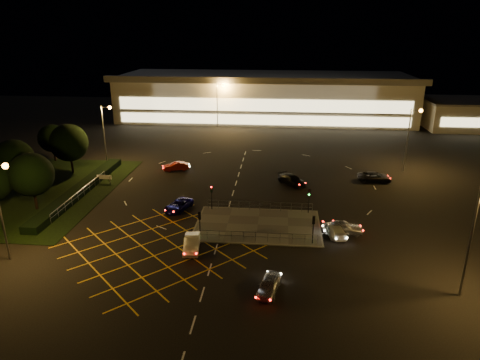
# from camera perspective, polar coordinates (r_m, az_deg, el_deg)

# --- Properties ---
(ground) EXTENTS (180.00, 180.00, 0.00)m
(ground) POSITION_cam_1_polar(r_m,az_deg,el_deg) (51.76, 0.29, -5.04)
(ground) COLOR black
(ground) RESTS_ON ground
(pedestrian_island) EXTENTS (14.00, 9.00, 0.12)m
(pedestrian_island) POSITION_cam_1_polar(r_m,az_deg,el_deg) (49.80, 2.38, -6.02)
(pedestrian_island) COLOR #4C4944
(pedestrian_island) RESTS_ON ground
(grass_verge) EXTENTS (18.00, 30.00, 0.08)m
(grass_verge) POSITION_cam_1_polar(r_m,az_deg,el_deg) (65.54, -24.37, -1.39)
(grass_verge) COLOR black
(grass_verge) RESTS_ON ground
(hedge) EXTENTS (2.00, 26.00, 1.00)m
(hedge) POSITION_cam_1_polar(r_m,az_deg,el_deg) (63.08, -20.48, -1.20)
(hedge) COLOR black
(hedge) RESTS_ON ground
(supermarket) EXTENTS (72.00, 26.50, 10.50)m
(supermarket) POSITION_cam_1_polar(r_m,az_deg,el_deg) (110.08, 3.28, 11.12)
(supermarket) COLOR beige
(supermarket) RESTS_ON ground
(retail_unit_a) EXTENTS (18.80, 14.80, 6.35)m
(retail_unit_a) POSITION_cam_1_polar(r_m,az_deg,el_deg) (110.65, 27.85, 7.84)
(retail_unit_a) COLOR beige
(retail_unit_a) RESTS_ON ground
(streetlight_sw) EXTENTS (1.78, 0.56, 10.03)m
(streetlight_sw) POSITION_cam_1_polar(r_m,az_deg,el_deg) (45.89, -29.17, -2.11)
(streetlight_sw) COLOR slate
(streetlight_sw) RESTS_ON ground
(streetlight_se) EXTENTS (1.78, 0.56, 10.03)m
(streetlight_se) POSITION_cam_1_polar(r_m,az_deg,el_deg) (39.59, 29.26, -5.38)
(streetlight_se) COLOR slate
(streetlight_se) RESTS_ON ground
(streetlight_nw) EXTENTS (1.78, 0.56, 10.03)m
(streetlight_nw) POSITION_cam_1_polar(r_m,az_deg,el_deg) (72.13, -17.45, 6.71)
(streetlight_nw) COLOR slate
(streetlight_nw) RESTS_ON ground
(streetlight_ne) EXTENTS (1.78, 0.56, 10.03)m
(streetlight_ne) POSITION_cam_1_polar(r_m,az_deg,el_deg) (71.42, 21.90, 6.07)
(streetlight_ne) COLOR slate
(streetlight_ne) RESTS_ON ground
(streetlight_far_left) EXTENTS (1.78, 0.56, 10.03)m
(streetlight_far_left) POSITION_cam_1_polar(r_m,az_deg,el_deg) (97.00, -2.81, 10.71)
(streetlight_far_left) COLOR slate
(streetlight_far_left) RESTS_ON ground
(streetlight_far_right) EXTENTS (1.78, 0.56, 10.03)m
(streetlight_far_right) POSITION_cam_1_polar(r_m,az_deg,el_deg) (101.43, 20.71, 9.89)
(streetlight_far_right) COLOR slate
(streetlight_far_right) RESTS_ON ground
(signal_sw) EXTENTS (0.28, 0.30, 3.15)m
(signal_sw) POSITION_cam_1_polar(r_m,az_deg,el_deg) (45.90, -5.39, -5.24)
(signal_sw) COLOR black
(signal_sw) RESTS_ON pedestrian_island
(signal_se) EXTENTS (0.28, 0.30, 3.15)m
(signal_se) POSITION_cam_1_polar(r_m,az_deg,el_deg) (45.31, 9.77, -5.80)
(signal_se) COLOR black
(signal_se) RESTS_ON pedestrian_island
(signal_nw) EXTENTS (0.28, 0.30, 3.15)m
(signal_nw) POSITION_cam_1_polar(r_m,az_deg,el_deg) (53.13, -3.81, -1.64)
(signal_nw) COLOR black
(signal_nw) RESTS_ON pedestrian_island
(signal_ne) EXTENTS (0.28, 0.30, 3.15)m
(signal_ne) POSITION_cam_1_polar(r_m,az_deg,el_deg) (52.62, 9.21, -2.07)
(signal_ne) COLOR black
(signal_ne) RESTS_ON pedestrian_island
(tree_b) EXTENTS (5.40, 5.40, 7.35)m
(tree_b) POSITION_cam_1_polar(r_m,az_deg,el_deg) (66.28, -27.94, 2.48)
(tree_b) COLOR black
(tree_b) RESTS_ON ground
(tree_c) EXTENTS (5.76, 5.76, 7.84)m
(tree_c) POSITION_cam_1_polar(r_m,az_deg,el_deg) (70.83, -21.85, 4.63)
(tree_c) COLOR black
(tree_c) RESTS_ON ground
(tree_d) EXTENTS (4.68, 4.68, 6.37)m
(tree_d) POSITION_cam_1_polar(r_m,az_deg,el_deg) (78.98, -23.74, 5.11)
(tree_d) COLOR black
(tree_d) RESTS_ON ground
(tree_e) EXTENTS (5.40, 5.40, 7.35)m
(tree_e) POSITION_cam_1_polar(r_m,az_deg,el_deg) (58.27, -26.09, 0.65)
(tree_e) COLOR black
(tree_e) RESTS_ON ground
(car_near_silver) EXTENTS (2.34, 4.18, 1.34)m
(car_near_silver) POSITION_cam_1_polar(r_m,az_deg,el_deg) (38.06, 3.86, -13.81)
(car_near_silver) COLOR silver
(car_near_silver) RESTS_ON ground
(car_queue_white) EXTENTS (2.01, 4.45, 1.42)m
(car_queue_white) POSITION_cam_1_polar(r_m,az_deg,el_deg) (44.69, -6.44, -8.39)
(car_queue_white) COLOR silver
(car_queue_white) RESTS_ON ground
(car_left_blue) EXTENTS (3.42, 4.99, 1.27)m
(car_left_blue) POSITION_cam_1_polar(r_m,az_deg,el_deg) (54.19, -8.21, -3.34)
(car_left_blue) COLOR #110E54
(car_left_blue) RESTS_ON ground
(car_far_dkgrey) EXTENTS (4.72, 4.88, 1.40)m
(car_far_dkgrey) POSITION_cam_1_polar(r_m,az_deg,el_deg) (62.73, 6.96, 0.03)
(car_far_dkgrey) COLOR black
(car_far_dkgrey) RESTS_ON ground
(car_right_silver) EXTENTS (4.52, 2.09, 1.50)m
(car_right_silver) POSITION_cam_1_polar(r_m,az_deg,el_deg) (48.96, 13.55, -6.17)
(car_right_silver) COLOR silver
(car_right_silver) RESTS_ON ground
(car_circ_red) EXTENTS (4.29, 2.66, 1.33)m
(car_circ_red) POSITION_cam_1_polar(r_m,az_deg,el_deg) (69.26, -8.52, 1.83)
(car_circ_red) COLOR maroon
(car_circ_red) RESTS_ON ground
(car_east_grey) EXTENTS (4.96, 2.31, 1.37)m
(car_east_grey) POSITION_cam_1_polar(r_m,az_deg,el_deg) (66.65, 17.51, 0.41)
(car_east_grey) COLOR black
(car_east_grey) RESTS_ON ground
(car_approach_white) EXTENTS (2.72, 4.59, 1.25)m
(car_approach_white) POSITION_cam_1_polar(r_m,az_deg,el_deg) (48.49, 12.49, -6.51)
(car_approach_white) COLOR #BABABA
(car_approach_white) RESTS_ON ground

